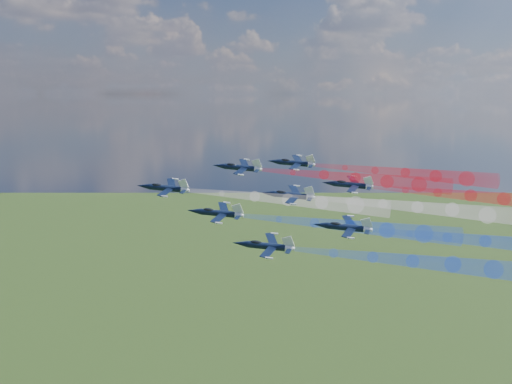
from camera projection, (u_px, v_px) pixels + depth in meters
jet_lead at (166, 188)px, 137.33m from camera, size 15.32×15.31×6.55m
trail_lead at (288, 200)px, 134.63m from camera, size 33.72×33.08×8.09m
jet_inner_left at (218, 213)px, 128.11m from camera, size 15.32×15.31×6.55m
trail_inner_left at (351, 226)px, 125.41m from camera, size 33.72×33.08×8.09m
jet_inner_right at (240, 168)px, 146.79m from camera, size 15.32×15.31×6.55m
trail_inner_right at (355, 178)px, 144.10m from camera, size 33.72×33.08×8.09m
jet_outer_left at (266, 246)px, 117.43m from camera, size 15.32×15.31×6.55m
trail_outer_left at (413, 261)px, 114.74m from camera, size 33.72×33.08×8.09m
jet_center_third at (290, 195)px, 135.08m from camera, size 15.32×15.31×6.55m
trail_center_third at (417, 207)px, 132.38m from camera, size 33.72×33.08×8.09m
jet_outer_right at (294, 163)px, 153.44m from camera, size 15.32×15.31×6.55m
trail_outer_right at (405, 173)px, 150.74m from camera, size 33.72×33.08×8.09m
jet_rear_left at (345, 227)px, 123.97m from camera, size 15.32×15.31×6.55m
trail_rear_left at (485, 241)px, 121.27m from camera, size 33.72×33.08×8.09m
jet_rear_right at (350, 185)px, 143.67m from camera, size 15.32×15.31×6.55m
trail_rear_right at (471, 196)px, 140.98m from camera, size 33.72×33.08×8.09m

